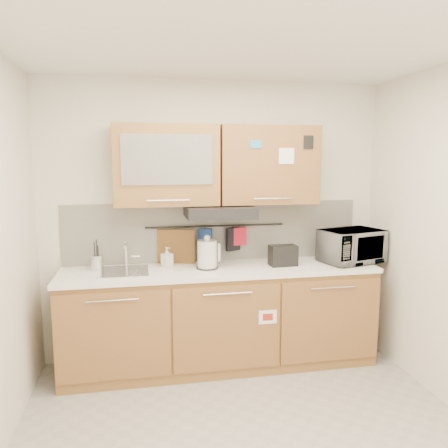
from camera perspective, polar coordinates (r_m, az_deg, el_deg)
name	(u,v)px	position (r m, az deg, el deg)	size (l,w,h in m)	color
floor	(253,447)	(3.25, 3.85, -27.03)	(3.20, 3.20, 0.00)	#9E9993
ceiling	(258,33)	(2.74, 4.44, 23.62)	(3.20, 3.20, 0.00)	white
wall_back	(215,221)	(4.15, -1.21, 0.39)	(3.20, 3.20, 0.00)	silver
base_cabinet	(221,323)	(4.08, -0.43, -12.74)	(2.80, 0.64, 0.88)	olive
countertop	(221,270)	(3.93, -0.43, -6.02)	(2.82, 0.62, 0.04)	white
backsplash	(215,232)	(4.15, -1.18, -0.99)	(2.80, 0.02, 0.56)	silver
upper_cabinets	(217,165)	(3.93, -0.87, 7.71)	(1.82, 0.37, 0.70)	olive
range_hood	(219,212)	(3.89, -0.60, 1.63)	(0.60, 0.46, 0.10)	black
sink	(124,271)	(3.88, -12.97, -6.04)	(0.42, 0.40, 0.26)	silver
utensil_rail	(216,226)	(4.11, -1.09, -0.25)	(0.02, 0.02, 1.30)	black
utensil_crock	(97,263)	(3.98, -16.25, -4.85)	(0.12, 0.12, 0.27)	silver
kettle	(207,255)	(3.88, -2.19, -4.07)	(0.22, 0.20, 0.30)	silver
toaster	(283,255)	(4.02, 7.71, -4.06)	(0.25, 0.16, 0.19)	black
microwave	(351,246)	(4.28, 16.31, -2.78)	(0.56, 0.38, 0.31)	#999999
soap_bottle	(167,257)	(3.98, -7.45, -4.28)	(0.08, 0.08, 0.18)	#999999
cutting_board	(176,252)	(4.09, -6.24, -3.67)	(0.35, 0.03, 0.43)	brown
oven_mitt	(205,240)	(4.10, -2.46, -2.06)	(0.13, 0.03, 0.21)	navy
dark_pouch	(233,239)	(4.15, 1.17, -2.00)	(0.14, 0.04, 0.22)	black
pot_holder	(239,236)	(4.15, 2.00, -1.63)	(0.14, 0.02, 0.17)	red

